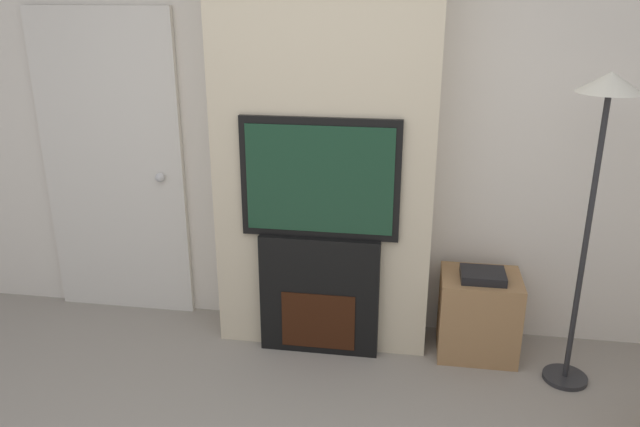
{
  "coord_description": "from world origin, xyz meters",
  "views": [
    {
      "loc": [
        0.52,
        -1.65,
        2.07
      ],
      "look_at": [
        0.0,
        1.64,
        0.88
      ],
      "focal_mm": 35.0,
      "sensor_mm": 36.0,
      "label": 1
    }
  ],
  "objects_px": {
    "fireplace": "(320,294)",
    "floor_lamp": "(602,140)",
    "media_stand": "(478,313)",
    "television": "(320,179)"
  },
  "relations": [
    {
      "from": "television",
      "to": "floor_lamp",
      "type": "height_order",
      "value": "floor_lamp"
    },
    {
      "from": "fireplace",
      "to": "media_stand",
      "type": "distance_m",
      "value": 0.95
    },
    {
      "from": "floor_lamp",
      "to": "media_stand",
      "type": "bearing_deg",
      "value": 155.55
    },
    {
      "from": "fireplace",
      "to": "media_stand",
      "type": "xyz_separation_m",
      "value": [
        0.94,
        0.1,
        -0.11
      ]
    },
    {
      "from": "television",
      "to": "floor_lamp",
      "type": "bearing_deg",
      "value": -4.48
    },
    {
      "from": "fireplace",
      "to": "floor_lamp",
      "type": "height_order",
      "value": "floor_lamp"
    },
    {
      "from": "floor_lamp",
      "to": "television",
      "type": "bearing_deg",
      "value": 175.52
    },
    {
      "from": "floor_lamp",
      "to": "media_stand",
      "type": "xyz_separation_m",
      "value": [
        -0.48,
        0.22,
        -1.12
      ]
    },
    {
      "from": "television",
      "to": "media_stand",
      "type": "distance_m",
      "value": 1.25
    },
    {
      "from": "fireplace",
      "to": "floor_lamp",
      "type": "xyz_separation_m",
      "value": [
        1.42,
        -0.11,
        1.01
      ]
    }
  ]
}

